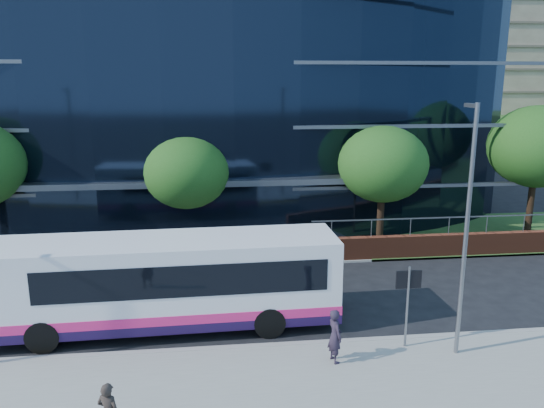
{
  "coord_description": "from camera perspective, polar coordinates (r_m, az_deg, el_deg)",
  "views": [
    {
      "loc": [
        -1.74,
        -17.06,
        8.84
      ],
      "look_at": [
        1.15,
        8.0,
        2.84
      ],
      "focal_mm": 35.0,
      "sensor_mm": 36.0,
      "label": 1
    }
  ],
  "objects": [
    {
      "name": "ground",
      "position": [
        19.29,
        -0.69,
        -13.89
      ],
      "size": [
        200.0,
        200.0,
        0.0
      ],
      "primitive_type": "plane",
      "color": "black",
      "rests_on": "ground"
    },
    {
      "name": "kerb",
      "position": [
        18.38,
        -0.36,
        -15.09
      ],
      "size": [
        80.0,
        0.25,
        0.16
      ],
      "primitive_type": "cube",
      "color": "gray",
      "rests_on": "ground"
    },
    {
      "name": "yellow_line_outer",
      "position": [
        18.59,
        -0.43,
        -14.99
      ],
      "size": [
        80.0,
        0.08,
        0.01
      ],
      "primitive_type": "cube",
      "color": "gold",
      "rests_on": "ground"
    },
    {
      "name": "yellow_line_inner",
      "position": [
        18.72,
        -0.48,
        -14.78
      ],
      "size": [
        80.0,
        0.08,
        0.01
      ],
      "primitive_type": "cube",
      "color": "gold",
      "rests_on": "ground"
    },
    {
      "name": "far_forecourt",
      "position": [
        29.71,
        -14.55,
        -4.27
      ],
      "size": [
        50.0,
        8.0,
        0.1
      ],
      "primitive_type": "cube",
      "color": "gray",
      "rests_on": "ground"
    },
    {
      "name": "glass_office",
      "position": [
        37.99,
        -10.21,
        11.9
      ],
      "size": [
        44.0,
        23.1,
        16.0
      ],
      "color": "black",
      "rests_on": "ground"
    },
    {
      "name": "guard_railings",
      "position": [
        26.13,
        -20.19,
        -5.35
      ],
      "size": [
        24.0,
        0.05,
        1.1
      ],
      "color": "slate",
      "rests_on": "ground"
    },
    {
      "name": "apartment_block",
      "position": [
        81.61,
        18.44,
        14.31
      ],
      "size": [
        60.0,
        42.0,
        30.0
      ],
      "color": "#2D511E",
      "rests_on": "ground"
    },
    {
      "name": "street_sign",
      "position": [
        17.98,
        14.43,
        -8.92
      ],
      "size": [
        0.85,
        0.09,
        2.8
      ],
      "color": "slate",
      "rests_on": "pavement_near"
    },
    {
      "name": "tree_far_b",
      "position": [
        26.99,
        -9.17,
        3.33
      ],
      "size": [
        4.29,
        4.29,
        6.05
      ],
      "color": "black",
      "rests_on": "ground"
    },
    {
      "name": "tree_far_c",
      "position": [
        27.82,
        11.85,
        4.19
      ],
      "size": [
        4.62,
        4.62,
        6.51
      ],
      "color": "black",
      "rests_on": "ground"
    },
    {
      "name": "tree_far_d",
      "position": [
        32.56,
        26.62,
        5.53
      ],
      "size": [
        5.28,
        5.28,
        7.44
      ],
      "color": "black",
      "rests_on": "ground"
    },
    {
      "name": "tree_dist_e",
      "position": [
        62.75,
        17.88,
        8.81
      ],
      "size": [
        4.62,
        4.62,
        6.51
      ],
      "color": "black",
      "rests_on": "ground"
    },
    {
      "name": "streetlight_east",
      "position": [
        17.35,
        20.19,
        -2.16
      ],
      "size": [
        0.15,
        0.77,
        8.0
      ],
      "color": "slate",
      "rests_on": "pavement_near"
    },
    {
      "name": "city_bus",
      "position": [
        19.47,
        -10.98,
        -8.19
      ],
      "size": [
        12.37,
        3.11,
        3.33
      ],
      "rotation": [
        0.0,
        0.0,
        0.02
      ],
      "color": "white",
      "rests_on": "ground"
    },
    {
      "name": "pedestrian",
      "position": [
        17.13,
        6.79,
        -13.89
      ],
      "size": [
        0.56,
        0.72,
        1.74
      ],
      "primitive_type": "imported",
      "rotation": [
        0.0,
        0.0,
        1.82
      ],
      "color": "#2A2030",
      "rests_on": "pavement_near"
    }
  ]
}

